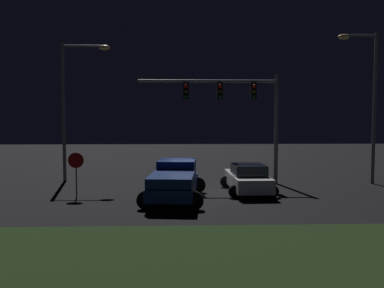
{
  "coord_description": "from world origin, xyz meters",
  "views": [
    {
      "loc": [
        -0.76,
        -19.84,
        3.81
      ],
      "look_at": [
        -0.09,
        0.22,
        2.54
      ],
      "focal_mm": 35.54,
      "sensor_mm": 36.0,
      "label": 1
    }
  ],
  "objects_px": {
    "traffic_signal_gantry": "(236,102)",
    "car_sedan": "(248,178)",
    "stop_sign": "(76,166)",
    "street_lamp_right": "(368,91)",
    "pickup_truck": "(175,179)",
    "street_lamp_left": "(73,95)"
  },
  "relations": [
    {
      "from": "traffic_signal_gantry",
      "to": "car_sedan",
      "type": "bearing_deg",
      "value": -84.79
    },
    {
      "from": "car_sedan",
      "to": "stop_sign",
      "type": "relative_size",
      "value": 1.99
    },
    {
      "from": "stop_sign",
      "to": "car_sedan",
      "type": "bearing_deg",
      "value": 7.51
    },
    {
      "from": "car_sedan",
      "to": "traffic_signal_gantry",
      "type": "relative_size",
      "value": 0.53
    },
    {
      "from": "car_sedan",
      "to": "street_lamp_right",
      "type": "xyz_separation_m",
      "value": [
        7.54,
        2.48,
        4.79
      ]
    },
    {
      "from": "pickup_truck",
      "to": "car_sedan",
      "type": "xyz_separation_m",
      "value": [
        3.8,
        1.65,
        -0.26
      ]
    },
    {
      "from": "traffic_signal_gantry",
      "to": "street_lamp_right",
      "type": "distance_m",
      "value": 7.82
    },
    {
      "from": "car_sedan",
      "to": "street_lamp_left",
      "type": "distance_m",
      "value": 11.8
    },
    {
      "from": "pickup_truck",
      "to": "street_lamp_right",
      "type": "relative_size",
      "value": 0.62
    },
    {
      "from": "traffic_signal_gantry",
      "to": "street_lamp_right",
      "type": "xyz_separation_m",
      "value": [
        7.79,
        -0.27,
        0.63
      ]
    },
    {
      "from": "street_lamp_right",
      "to": "stop_sign",
      "type": "relative_size",
      "value": 4.0
    },
    {
      "from": "car_sedan",
      "to": "stop_sign",
      "type": "distance_m",
      "value": 8.75
    },
    {
      "from": "car_sedan",
      "to": "stop_sign",
      "type": "xyz_separation_m",
      "value": [
        -8.63,
        -1.14,
        0.82
      ]
    },
    {
      "from": "traffic_signal_gantry",
      "to": "street_lamp_right",
      "type": "relative_size",
      "value": 0.93
    },
    {
      "from": "street_lamp_right",
      "to": "street_lamp_left",
      "type": "bearing_deg",
      "value": 175.18
    },
    {
      "from": "pickup_truck",
      "to": "street_lamp_right",
      "type": "bearing_deg",
      "value": -64.82
    },
    {
      "from": "pickup_truck",
      "to": "street_lamp_left",
      "type": "bearing_deg",
      "value": 53.48
    },
    {
      "from": "pickup_truck",
      "to": "car_sedan",
      "type": "distance_m",
      "value": 4.16
    },
    {
      "from": "pickup_truck",
      "to": "traffic_signal_gantry",
      "type": "bearing_deg",
      "value": -33.76
    },
    {
      "from": "car_sedan",
      "to": "street_lamp_right",
      "type": "relative_size",
      "value": 0.5
    },
    {
      "from": "car_sedan",
      "to": "street_lamp_left",
      "type": "xyz_separation_m",
      "value": [
        -10.11,
        3.96,
        4.61
      ]
    },
    {
      "from": "car_sedan",
      "to": "street_lamp_left",
      "type": "relative_size",
      "value": 0.52
    }
  ]
}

